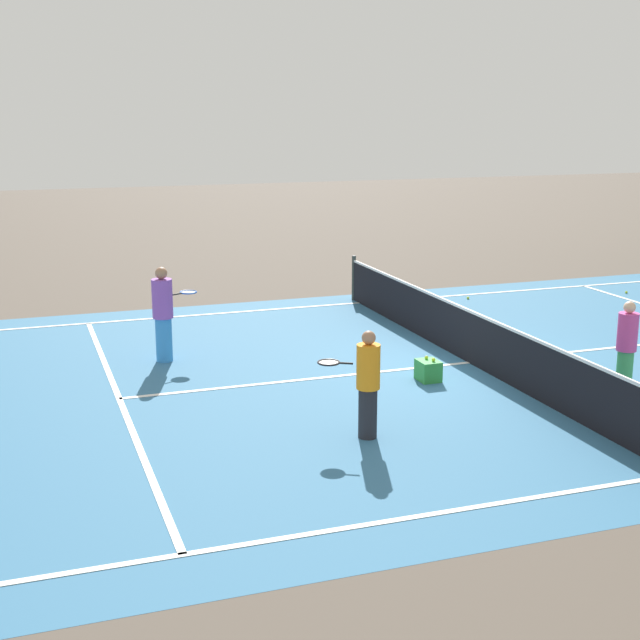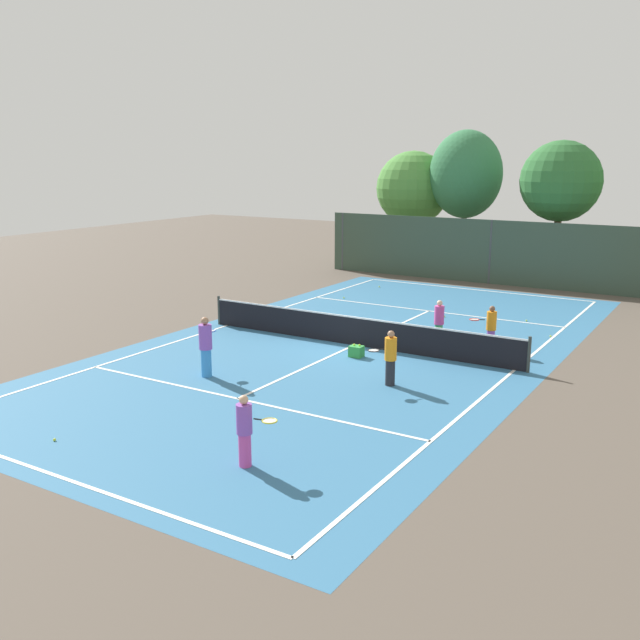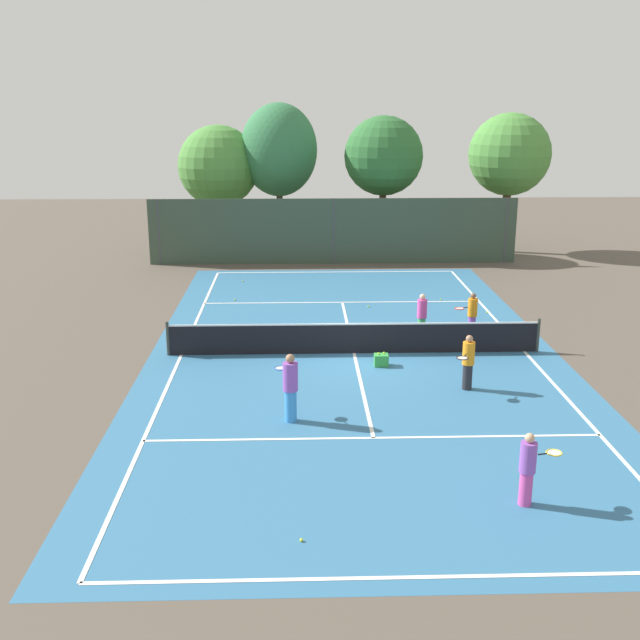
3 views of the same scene
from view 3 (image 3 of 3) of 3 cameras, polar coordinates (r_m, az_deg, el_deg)
name	(u,v)px [view 3 (image 3 of 3)]	position (r m, az deg, el deg)	size (l,w,h in m)	color
ground_plane	(354,353)	(24.64, 2.54, -2.48)	(80.00, 80.00, 0.00)	brown
court_surface	(354,353)	(24.63, 2.54, -2.48)	(13.00, 25.00, 0.01)	teal
tennis_net	(354,338)	(24.48, 2.55, -1.35)	(11.90, 0.10, 1.10)	#333833
perimeter_fence	(333,231)	(37.85, 1.01, 6.59)	(18.00, 0.12, 3.20)	#384C3D
tree_0	(218,166)	(41.05, -7.54, 11.22)	(4.20, 4.20, 6.58)	brown
tree_1	(384,156)	(39.95, 4.73, 12.00)	(4.00, 4.00, 7.06)	brown
tree_2	(279,150)	(40.69, -3.06, 12.46)	(3.96, 3.94, 7.68)	brown
tree_3	(510,155)	(41.65, 13.87, 11.79)	(4.21, 4.21, 7.19)	brown
player_0	(422,316)	(26.17, 7.55, 0.33)	(0.33, 0.33, 1.55)	#3FA559
player_1	(468,362)	(21.75, 10.91, -3.05)	(0.68, 0.89, 1.58)	#232328
player_2	(290,387)	(19.26, -2.22, -4.97)	(0.66, 0.94, 1.78)	#388CD8
player_3	(472,314)	(26.67, 11.19, 0.44)	(0.89, 0.62, 1.52)	purple
player_4	(528,468)	(16.03, 15.15, -10.54)	(0.91, 0.48, 1.55)	#D14799
ball_crate	(381,360)	(23.50, 4.55, -2.97)	(0.42, 0.35, 0.43)	green
tennis_ball_0	(487,312)	(29.88, 12.27, 0.57)	(0.07, 0.07, 0.07)	#CCE533
tennis_ball_1	(368,306)	(30.10, 3.61, 1.02)	(0.07, 0.07, 0.07)	#CCE533
tennis_ball_2	(441,299)	(31.45, 8.93, 1.51)	(0.07, 0.07, 0.07)	#CCE533
tennis_ball_3	(206,329)	(27.32, -8.47, -0.70)	(0.07, 0.07, 0.07)	#CCE533
tennis_ball_4	(301,540)	(14.69, -1.39, -15.98)	(0.07, 0.07, 0.07)	#CCE533
tennis_ball_5	(243,281)	(34.43, -5.74, 2.90)	(0.07, 0.07, 0.07)	#CCE533
tennis_ball_6	(235,300)	(31.23, -6.33, 1.51)	(0.07, 0.07, 0.07)	#CCE533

